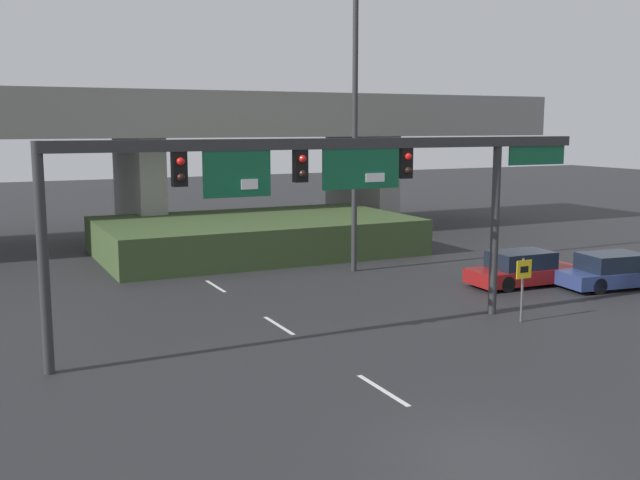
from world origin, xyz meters
name	(u,v)px	position (x,y,z in m)	size (l,w,h in m)	color
ground_plane	(486,454)	(0.00, 0.00, 0.00)	(160.00, 160.00, 0.00)	#262628
lane_markings	(244,304)	(0.00, 13.90, 0.00)	(0.14, 22.20, 0.01)	silver
signal_gantry	(331,174)	(1.00, 8.84, 4.95)	(17.53, 0.44, 6.03)	#2D2D30
speed_limit_sign	(523,281)	(7.37, 7.54, 1.38)	(0.60, 0.11, 2.12)	#4C4C4C
highway_light_pole_near	(355,78)	(6.52, 17.58, 8.41)	(0.70, 0.36, 16.06)	#2D2D30
overpass_bridge	(137,136)	(0.00, 30.76, 5.81)	(49.89, 9.19, 8.17)	gray
grass_embankment	(255,236)	(4.28, 23.90, 0.89)	(15.30, 8.94, 1.77)	#384C28
parked_sedan_near_right	(523,270)	(11.24, 11.97, 0.65)	(4.75, 1.97, 1.40)	maroon
parked_sedan_mid_right	(614,272)	(14.21, 10.06, 0.64)	(4.84, 2.38, 1.39)	navy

